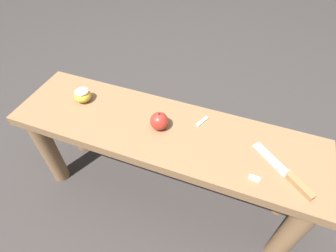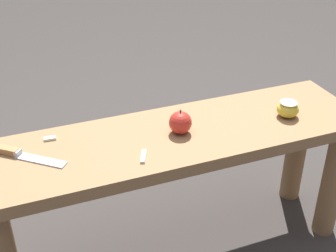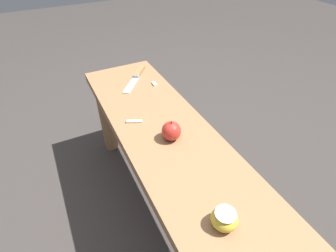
# 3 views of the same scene
# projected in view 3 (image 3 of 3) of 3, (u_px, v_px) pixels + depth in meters

# --- Properties ---
(ground_plane) EXTENTS (8.00, 8.00, 0.00)m
(ground_plane) POSITION_uv_depth(u_px,v_px,m) (169.00, 210.00, 1.28)
(ground_plane) COLOR #383330
(wooden_bench) EXTENTS (1.25, 0.34, 0.49)m
(wooden_bench) POSITION_uv_depth(u_px,v_px,m) (169.00, 157.00, 1.05)
(wooden_bench) COLOR olive
(wooden_bench) RESTS_ON ground_plane
(knife) EXTENTS (0.21, 0.19, 0.02)m
(knife) POSITION_uv_depth(u_px,v_px,m) (138.00, 75.00, 1.32)
(knife) COLOR #B7BABF
(knife) RESTS_ON wooden_bench
(apple_whole) EXTENTS (0.07, 0.07, 0.08)m
(apple_whole) POSITION_uv_depth(u_px,v_px,m) (171.00, 131.00, 0.94)
(apple_whole) COLOR red
(apple_whole) RESTS_ON wooden_bench
(apple_cut) EXTENTS (0.07, 0.07, 0.05)m
(apple_cut) POSITION_uv_depth(u_px,v_px,m) (224.00, 219.00, 0.68)
(apple_cut) COLOR gold
(apple_cut) RESTS_ON wooden_bench
(apple_slice_near_knife) EXTENTS (0.04, 0.06, 0.01)m
(apple_slice_near_knife) POSITION_uv_depth(u_px,v_px,m) (134.00, 122.00, 1.03)
(apple_slice_near_knife) COLOR white
(apple_slice_near_knife) RESTS_ON wooden_bench
(apple_slice_center) EXTENTS (0.04, 0.02, 0.01)m
(apple_slice_center) POSITION_uv_depth(u_px,v_px,m) (154.00, 84.00, 1.26)
(apple_slice_center) COLOR white
(apple_slice_center) RESTS_ON wooden_bench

